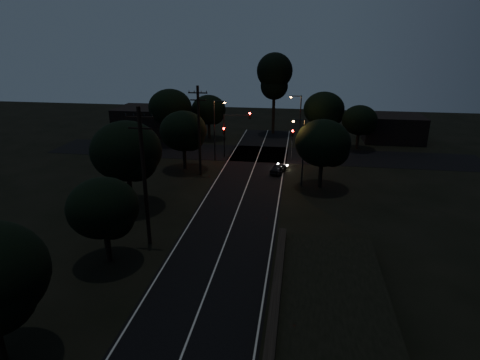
% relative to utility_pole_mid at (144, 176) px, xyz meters
% --- Properties ---
extents(road_surface, '(60.00, 70.00, 0.03)m').
position_rel_utility_pole_mid_xyz_m(road_surface, '(6.00, 16.12, -5.73)').
color(road_surface, black).
rests_on(road_surface, ground).
extents(utility_pole_mid, '(2.20, 0.30, 11.00)m').
position_rel_utility_pole_mid_xyz_m(utility_pole_mid, '(0.00, 0.00, 0.00)').
color(utility_pole_mid, black).
rests_on(utility_pole_mid, ground).
extents(utility_pole_far, '(2.20, 0.30, 10.50)m').
position_rel_utility_pole_mid_xyz_m(utility_pole_far, '(0.00, 17.00, -0.25)').
color(utility_pole_far, black).
rests_on(utility_pole_far, ground).
extents(tree_left_b, '(5.06, 5.06, 6.43)m').
position_rel_utility_pole_mid_xyz_m(tree_left_b, '(-1.82, -3.10, -1.57)').
color(tree_left_b, black).
rests_on(tree_left_b, ground).
extents(tree_left_c, '(6.64, 6.64, 8.38)m').
position_rel_utility_pole_mid_xyz_m(tree_left_c, '(-4.27, 6.87, -0.32)').
color(tree_left_c, black).
rests_on(tree_left_c, ground).
extents(tree_left_d, '(5.72, 5.72, 7.26)m').
position_rel_utility_pole_mid_xyz_m(tree_left_d, '(-2.30, 18.88, -1.03)').
color(tree_left_d, black).
rests_on(tree_left_d, ground).
extents(tree_far_nw, '(5.48, 5.48, 6.94)m').
position_rel_utility_pole_mid_xyz_m(tree_far_nw, '(-2.81, 34.89, -1.25)').
color(tree_far_nw, black).
rests_on(tree_far_nw, ground).
extents(tree_far_w, '(6.49, 6.49, 8.28)m').
position_rel_utility_pole_mid_xyz_m(tree_far_w, '(-7.77, 30.87, -0.36)').
color(tree_far_w, black).
rests_on(tree_far_w, ground).
extents(tree_far_ne, '(6.17, 6.17, 7.80)m').
position_rel_utility_pole_mid_xyz_m(tree_far_ne, '(15.22, 34.88, -0.69)').
color(tree_far_ne, black).
rests_on(tree_far_ne, ground).
extents(tree_far_e, '(5.03, 5.03, 6.38)m').
position_rel_utility_pole_mid_xyz_m(tree_far_e, '(20.18, 31.90, -1.61)').
color(tree_far_e, black).
rests_on(tree_far_e, ground).
extents(tree_right_a, '(5.89, 5.89, 7.49)m').
position_rel_utility_pole_mid_xyz_m(tree_right_a, '(14.21, 14.88, -0.88)').
color(tree_right_a, black).
rests_on(tree_right_a, ground).
extents(tall_pine, '(5.82, 5.82, 13.24)m').
position_rel_utility_pole_mid_xyz_m(tall_pine, '(7.00, 40.00, 3.80)').
color(tall_pine, black).
rests_on(tall_pine, ground).
extents(building_left, '(10.00, 8.00, 4.40)m').
position_rel_utility_pole_mid_xyz_m(building_left, '(-14.00, 37.00, -3.54)').
color(building_left, black).
rests_on(building_left, ground).
extents(building_right, '(9.00, 7.00, 4.00)m').
position_rel_utility_pole_mid_xyz_m(building_right, '(26.00, 38.00, -3.74)').
color(building_right, black).
rests_on(building_right, ground).
extents(signal_left, '(0.28, 0.35, 4.10)m').
position_rel_utility_pole_mid_xyz_m(signal_left, '(1.40, 24.99, -2.90)').
color(signal_left, black).
rests_on(signal_left, ground).
extents(signal_right, '(0.28, 0.35, 4.10)m').
position_rel_utility_pole_mid_xyz_m(signal_right, '(10.60, 24.99, -2.90)').
color(signal_right, black).
rests_on(signal_right, ground).
extents(signal_mast, '(3.70, 0.35, 6.25)m').
position_rel_utility_pole_mid_xyz_m(signal_mast, '(3.09, 24.99, -1.40)').
color(signal_mast, black).
rests_on(signal_mast, ground).
extents(streetlight_a, '(1.66, 0.26, 8.00)m').
position_rel_utility_pole_mid_xyz_m(streetlight_a, '(0.69, 23.00, -1.10)').
color(streetlight_a, black).
rests_on(streetlight_a, ground).
extents(streetlight_b, '(1.66, 0.26, 8.00)m').
position_rel_utility_pole_mid_xyz_m(streetlight_b, '(11.31, 29.00, -1.10)').
color(streetlight_b, black).
rests_on(streetlight_b, ground).
extents(streetlight_c, '(1.46, 0.26, 7.50)m').
position_rel_utility_pole_mid_xyz_m(streetlight_c, '(11.83, 15.00, -1.39)').
color(streetlight_c, black).
rests_on(streetlight_c, ground).
extents(car, '(2.17, 3.59, 1.14)m').
position_rel_utility_pole_mid_xyz_m(car, '(9.20, 19.07, -5.17)').
color(car, black).
rests_on(car, ground).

